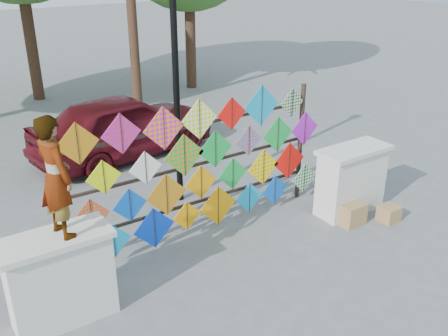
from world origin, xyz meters
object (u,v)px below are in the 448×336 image
(vendor_woman, at_px, (55,177))
(sedan, at_px, (124,125))
(lamppost, at_px, (175,64))
(kite_rack, at_px, (205,166))

(vendor_woman, xyz_separation_m, sedan, (2.94, 4.97, -1.31))
(sedan, xyz_separation_m, lamppost, (-0.07, -2.77, 1.94))
(kite_rack, relative_size, lamppost, 1.11)
(vendor_woman, relative_size, sedan, 0.35)
(sedan, bearing_deg, lamppost, 169.45)
(lamppost, bearing_deg, kite_rack, -98.67)
(sedan, relative_size, lamppost, 0.99)
(lamppost, bearing_deg, sedan, 88.64)
(vendor_woman, xyz_separation_m, lamppost, (2.87, 2.20, 0.63))
(vendor_woman, height_order, lamppost, lamppost)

